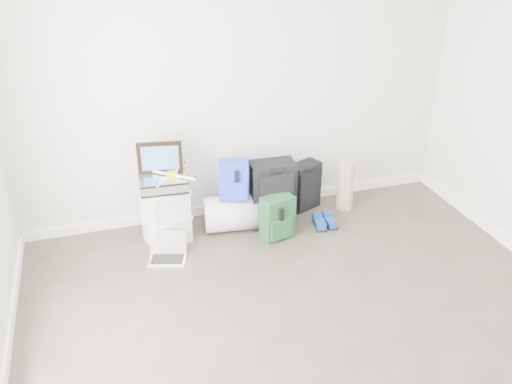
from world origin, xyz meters
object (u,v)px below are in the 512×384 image
object	(u,v)px
briefcase	(163,183)
large_suitcase	(272,194)
laptop	(168,253)
carry_on	(305,186)
duffel_bag	(234,213)
boxes_stack	(166,215)

from	to	relation	value
briefcase	large_suitcase	bearing A→B (deg)	3.89
laptop	carry_on	bearing A→B (deg)	35.46
briefcase	duffel_bag	size ratio (longest dim) A/B	0.73
boxes_stack	carry_on	size ratio (longest dim) A/B	1.10
briefcase	large_suitcase	size ratio (longest dim) A/B	0.62
duffel_bag	laptop	size ratio (longest dim) A/B	1.49
boxes_stack	duffel_bag	size ratio (longest dim) A/B	0.98
boxes_stack	carry_on	xyz separation A→B (m)	(1.52, 0.23, -0.03)
briefcase	large_suitcase	xyz separation A→B (m)	(1.08, 0.00, -0.29)
duffel_bag	carry_on	bearing A→B (deg)	20.46
large_suitcase	carry_on	world-z (taller)	large_suitcase
boxes_stack	briefcase	bearing A→B (deg)	-108.26
large_suitcase	laptop	distance (m)	1.20
duffel_bag	large_suitcase	bearing A→B (deg)	3.27
briefcase	duffel_bag	distance (m)	0.82
briefcase	laptop	xyz separation A→B (m)	(-0.05, -0.29, -0.58)
duffel_bag	laptop	bearing A→B (deg)	-148.90
boxes_stack	briefcase	size ratio (longest dim) A/B	1.34
briefcase	carry_on	world-z (taller)	briefcase
laptop	boxes_stack	bearing A→B (deg)	97.32
carry_on	laptop	xyz separation A→B (m)	(-1.57, -0.52, -0.20)
carry_on	laptop	bearing A→B (deg)	176.27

